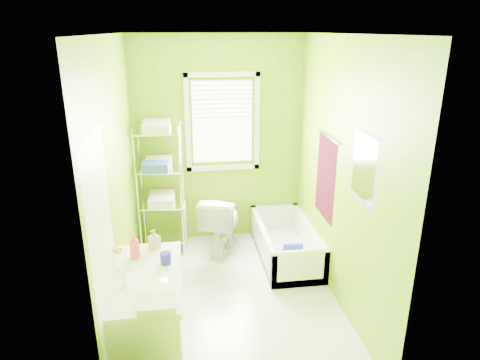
{
  "coord_description": "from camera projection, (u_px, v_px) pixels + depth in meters",
  "views": [
    {
      "loc": [
        -0.46,
        -3.76,
        2.64
      ],
      "look_at": [
        0.1,
        0.25,
        1.21
      ],
      "focal_mm": 32.0,
      "sensor_mm": 36.0,
      "label": 1
    }
  ],
  "objects": [
    {
      "name": "right_wall_decor",
      "position": [
        339.0,
        174.0,
        4.13
      ],
      "size": [
        0.04,
        1.48,
        1.17
      ],
      "color": "#3C0614",
      "rests_on": "ground"
    },
    {
      "name": "vanity",
      "position": [
        149.0,
        315.0,
        3.49
      ],
      "size": [
        0.55,
        1.08,
        1.03
      ],
      "color": "white",
      "rests_on": "ground"
    },
    {
      "name": "bathtub",
      "position": [
        286.0,
        247.0,
        5.18
      ],
      "size": [
        0.63,
        1.36,
        0.44
      ],
      "color": "white",
      "rests_on": "ground"
    },
    {
      "name": "window",
      "position": [
        222.0,
        117.0,
        5.25
      ],
      "size": [
        0.92,
        0.05,
        1.22
      ],
      "color": "white",
      "rests_on": "ground"
    },
    {
      "name": "wire_shelf_unit",
      "position": [
        161.0,
        174.0,
        5.12
      ],
      "size": [
        0.57,
        0.46,
        1.63
      ],
      "color": "silver",
      "rests_on": "ground"
    },
    {
      "name": "room_envelope",
      "position": [
        233.0,
        155.0,
        3.93
      ],
      "size": [
        2.14,
        2.94,
        2.62
      ],
      "color": "#689507",
      "rests_on": "ground"
    },
    {
      "name": "toilet",
      "position": [
        221.0,
        222.0,
        5.29
      ],
      "size": [
        0.64,
        0.84,
        0.76
      ],
      "primitive_type": "imported",
      "rotation": [
        0.0,
        0.0,
        2.81
      ],
      "color": "white",
      "rests_on": "ground"
    },
    {
      "name": "door",
      "position": [
        106.0,
        272.0,
        3.05
      ],
      "size": [
        0.09,
        0.8,
        2.0
      ],
      "color": "white",
      "rests_on": "ground"
    },
    {
      "name": "ground",
      "position": [
        234.0,
        297.0,
        4.45
      ],
      "size": [
        2.9,
        2.9,
        0.0
      ],
      "primitive_type": "plane",
      "color": "silver",
      "rests_on": "ground"
    }
  ]
}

